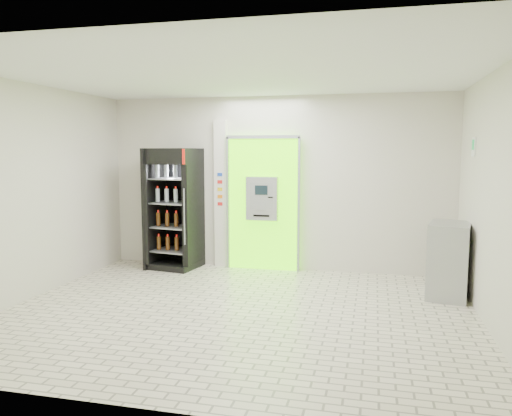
% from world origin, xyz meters
% --- Properties ---
extents(ground, '(6.00, 6.00, 0.00)m').
position_xyz_m(ground, '(0.00, 0.00, 0.00)').
color(ground, beige).
rests_on(ground, ground).
extents(room_shell, '(6.00, 6.00, 6.00)m').
position_xyz_m(room_shell, '(0.00, 0.00, 1.84)').
color(room_shell, beige).
rests_on(room_shell, ground).
extents(atm_assembly, '(1.30, 0.24, 2.33)m').
position_xyz_m(atm_assembly, '(-0.20, 2.41, 1.17)').
color(atm_assembly, '#5DFC00').
rests_on(atm_assembly, ground).
extents(pillar, '(0.22, 0.11, 2.60)m').
position_xyz_m(pillar, '(-0.98, 2.45, 1.30)').
color(pillar, silver).
rests_on(pillar, ground).
extents(beverage_cooler, '(0.89, 0.83, 2.11)m').
position_xyz_m(beverage_cooler, '(-1.75, 2.15, 1.01)').
color(beverage_cooler, black).
rests_on(beverage_cooler, ground).
extents(steel_cabinet, '(0.68, 0.88, 1.06)m').
position_xyz_m(steel_cabinet, '(2.73, 1.37, 0.53)').
color(steel_cabinet, '#999BA0').
rests_on(steel_cabinet, ground).
extents(exit_sign, '(0.02, 0.22, 0.26)m').
position_xyz_m(exit_sign, '(2.99, 1.40, 2.12)').
color(exit_sign, white).
rests_on(exit_sign, room_shell).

